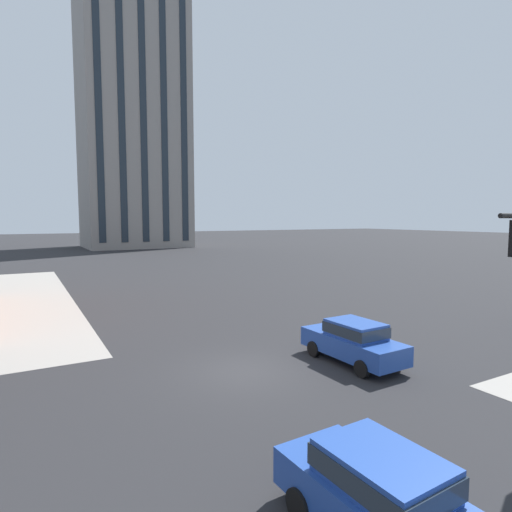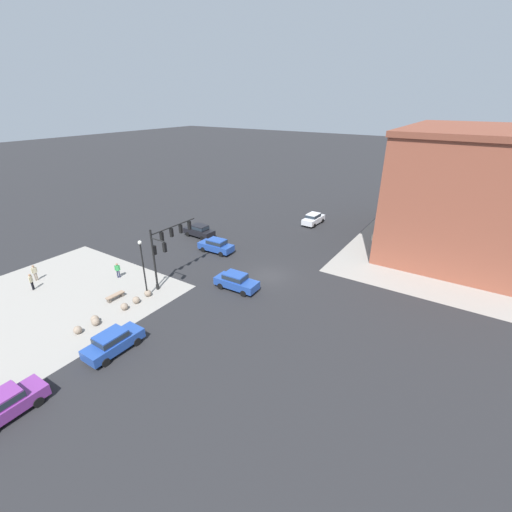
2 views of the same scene
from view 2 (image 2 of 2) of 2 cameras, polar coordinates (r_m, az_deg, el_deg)
The scene contains 22 objects.
ground_plane at distance 37.30m, azimuth 2.14°, elevation -3.27°, with size 320.00×320.00×0.00m, color #262628.
sidewalk_corner_slab at distance 37.96m, azimuth -31.16°, elevation -6.61°, with size 20.00×19.00×0.02m, color gray.
sidewalk_far_corner at distance 51.45m, azimuth 34.42°, elevation 0.29°, with size 32.00×32.00×0.02m, color gray.
traffic_signal_main at distance 35.05m, azimuth -14.59°, elevation 1.81°, with size 6.03×2.09×6.29m.
bollard_sphere_curb_a at distance 35.04m, azimuth -17.31°, elevation -5.82°, with size 0.66×0.66×0.66m, color gray.
bollard_sphere_curb_b at distance 34.25m, azimuth -19.05°, elevation -6.82°, with size 0.66×0.66×0.66m, color gray.
bollard_sphere_curb_c at distance 33.61m, azimuth -20.78°, elevation -7.74°, with size 0.66×0.66×0.66m, color gray.
bollard_sphere_curb_d at distance 32.82m, azimuth -24.90°, elevation -9.35°, with size 0.66×0.66×0.66m, color gray.
bollard_sphere_curb_e at distance 32.43m, azimuth -24.80°, elevation -9.75°, with size 0.66×0.66×0.66m, color gray.
bollard_sphere_curb_f at distance 32.03m, azimuth -27.19°, elevation -10.72°, with size 0.66×0.66×0.66m, color gray.
bench_near_signal at distance 35.57m, azimuth -22.06°, elevation -6.11°, with size 1.81×0.51×0.49m.
pedestrian_near_bench at distance 42.59m, azimuth -32.54°, elevation -2.18°, with size 0.55×0.24×1.75m.
pedestrian_at_curb at distance 40.74m, azimuth -32.92°, elevation -3.41°, with size 0.46×0.36×1.73m.
pedestrian_walking_east at distance 39.29m, azimuth -21.73°, elevation -2.06°, with size 0.41×0.42×1.66m.
street_lamp_corner_near at distance 33.53m, azimuth -18.06°, elevation -1.05°, with size 0.36×0.36×5.77m.
car_main_northbound_near at distance 42.90m, azimuth -6.54°, elevation 1.79°, with size 2.03×4.47×1.68m.
car_main_northbound_far at distance 53.05m, azimuth 9.38°, elevation 6.10°, with size 4.47×2.02×1.68m.
car_main_southbound_near at distance 28.56m, azimuth -22.42°, elevation -12.82°, with size 4.41×1.91×1.68m.
car_main_southbound_far at distance 48.10m, azimuth -9.28°, elevation 4.17°, with size 2.02×4.46×1.68m.
car_cross_eastbound at distance 26.75m, azimuth -36.03°, elevation -19.09°, with size 4.42×1.93×1.68m.
car_cross_westbound at distance 34.44m, azimuth -3.29°, elevation -4.07°, with size 2.00×4.45×1.68m.
storefront_block_near_corner at distance 49.48m, azimuth 31.22°, elevation 9.17°, with size 22.58×15.32×14.41m.
Camera 2 is at (28.34, 16.93, 17.35)m, focal length 24.42 mm.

